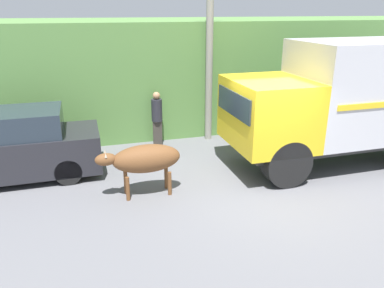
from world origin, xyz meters
The scene contains 8 objects.
ground_plane centered at (0.00, 0.00, 0.00)m, with size 60.00×60.00×0.00m, color slate.
hillside_embankment centered at (0.00, 7.39, 1.86)m, with size 32.00×6.48×3.73m.
building_backdrop centered at (-3.03, 5.60, 1.72)m, with size 4.82×2.70×3.41m.
cargo_truck centered at (2.98, 0.94, 1.84)m, with size 6.32×2.35×3.34m.
brown_cow centered at (-2.72, 0.54, 0.89)m, with size 1.93×0.65×1.22m.
parked_suv centered at (-5.77, 2.35, 0.85)m, with size 4.34×1.70×1.77m.
pedestrian_on_hill centered at (-1.76, 3.80, 0.95)m, with size 0.38×0.38×1.71m.
utility_pole centered at (-0.02, 3.92, 3.53)m, with size 0.90×0.22×6.83m.
Camera 1 is at (-3.91, -7.32, 4.11)m, focal length 35.00 mm.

